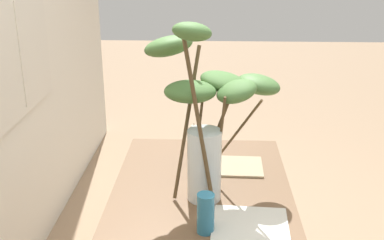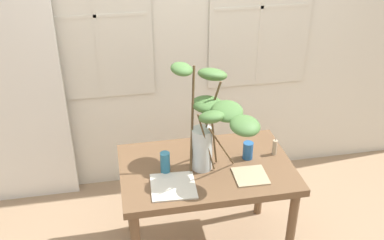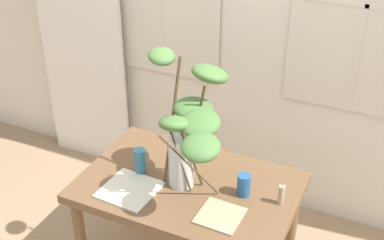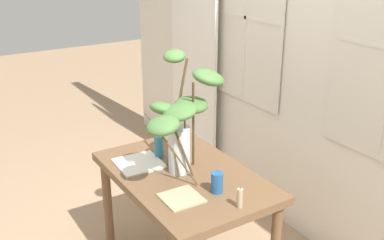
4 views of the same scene
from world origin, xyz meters
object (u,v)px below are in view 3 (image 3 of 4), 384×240
Objects in this scene: drinking_glass_blue_left at (140,161)px; plate_square_left at (130,190)px; drinking_glass_blue_right at (244,185)px; vase_with_branches at (190,128)px; pillar_candle at (281,195)px; plate_square_right at (220,216)px; dining_table at (188,198)px.

drinking_glass_blue_left is 0.17m from plate_square_left.
vase_with_branches is at bearing -166.61° from drinking_glass_blue_right.
plate_square_right is at bearing -137.49° from pillar_candle.
vase_with_branches is 0.45m from plate_square_right.
pillar_candle is at bearing 3.18° from drinking_glass_blue_right.
drinking_glass_blue_right reaches higher than plate_square_left.
drinking_glass_blue_right is 0.19m from pillar_candle.
drinking_glass_blue_left reaches higher than plate_square_left.
dining_table is 9.41× the size of drinking_glass_blue_right.
drinking_glass_blue_left is (-0.30, 0.01, -0.29)m from vase_with_branches.
drinking_glass_blue_right and pillar_candle have the same top height.
pillar_candle reaches higher than plate_square_right.
drinking_glass_blue_left is at bearing 178.84° from vase_with_branches.
vase_with_branches is 6.09× the size of drinking_glass_blue_right.
drinking_glass_blue_left is 1.22× the size of pillar_candle.
drinking_glass_blue_left reaches higher than drinking_glass_blue_right.
drinking_glass_blue_right is (0.56, 0.06, -0.01)m from drinking_glass_blue_left.
plate_square_right is at bearing -31.89° from vase_with_branches.
drinking_glass_blue_left is at bearing 164.29° from plate_square_right.
drinking_glass_blue_left is 0.57m from drinking_glass_blue_right.
plate_square_right reaches higher than dining_table.
dining_table is 9.35× the size of pillar_candle.
vase_with_branches reaches higher than drinking_glass_blue_right.
drinking_glass_blue_left reaches higher than dining_table.
dining_table is 0.46m from vase_with_branches.
dining_table is 0.32m from drinking_glass_blue_left.
drinking_glass_blue_right is (0.29, 0.04, 0.16)m from dining_table.
plate_square_left is (-0.54, -0.22, -0.05)m from drinking_glass_blue_right.
pillar_candle is at bearing 5.78° from dining_table.
plate_square_right is at bearing -15.71° from drinking_glass_blue_left.
dining_table is at bearing 130.39° from vase_with_branches.
plate_square_left is at bearing -150.52° from vase_with_branches.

